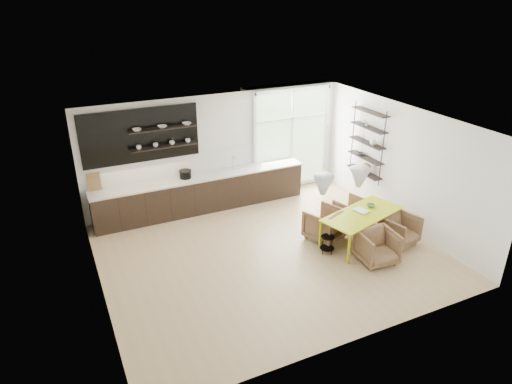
{
  "coord_description": "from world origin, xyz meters",
  "views": [
    {
      "loc": [
        -3.9,
        -7.58,
        5.35
      ],
      "look_at": [
        -0.04,
        0.6,
        1.23
      ],
      "focal_mm": 32.0,
      "sensor_mm": 36.0,
      "label": 1
    }
  ],
  "objects_px": {
    "dining_table": "(362,215)",
    "armchair_front_right": "(400,230)",
    "armchair_back_right": "(351,211)",
    "armchair_front_left": "(377,247)",
    "wire_stool": "(327,242)",
    "armchair_back_left": "(325,224)"
  },
  "relations": [
    {
      "from": "armchair_back_left",
      "to": "wire_stool",
      "type": "distance_m",
      "value": 0.63
    },
    {
      "from": "armchair_front_right",
      "to": "wire_stool",
      "type": "bearing_deg",
      "value": 153.85
    },
    {
      "from": "armchair_front_left",
      "to": "wire_stool",
      "type": "xyz_separation_m",
      "value": [
        -0.75,
        0.74,
        -0.09
      ]
    },
    {
      "from": "dining_table",
      "to": "armchair_front_right",
      "type": "bearing_deg",
      "value": -46.2
    },
    {
      "from": "armchair_back_right",
      "to": "armchair_front_left",
      "type": "relative_size",
      "value": 0.92
    },
    {
      "from": "wire_stool",
      "to": "armchair_front_left",
      "type": "bearing_deg",
      "value": -44.7
    },
    {
      "from": "dining_table",
      "to": "armchair_front_left",
      "type": "relative_size",
      "value": 2.75
    },
    {
      "from": "armchair_back_left",
      "to": "armchair_front_left",
      "type": "relative_size",
      "value": 1.04
    },
    {
      "from": "dining_table",
      "to": "armchair_back_left",
      "type": "bearing_deg",
      "value": 128.58
    },
    {
      "from": "dining_table",
      "to": "armchair_front_right",
      "type": "relative_size",
      "value": 2.87
    },
    {
      "from": "armchair_back_right",
      "to": "wire_stool",
      "type": "xyz_separation_m",
      "value": [
        -1.26,
        -0.89,
        -0.07
      ]
    },
    {
      "from": "armchair_back_right",
      "to": "wire_stool",
      "type": "height_order",
      "value": "armchair_back_right"
    },
    {
      "from": "dining_table",
      "to": "armchair_back_left",
      "type": "relative_size",
      "value": 2.64
    },
    {
      "from": "armchair_back_left",
      "to": "wire_stool",
      "type": "height_order",
      "value": "armchair_back_left"
    },
    {
      "from": "dining_table",
      "to": "armchair_front_right",
      "type": "xyz_separation_m",
      "value": [
        0.75,
        -0.43,
        -0.33
      ]
    },
    {
      "from": "dining_table",
      "to": "armchair_front_left",
      "type": "bearing_deg",
      "value": -119.65
    },
    {
      "from": "dining_table",
      "to": "armchair_back_left",
      "type": "height_order",
      "value": "armchair_back_left"
    },
    {
      "from": "armchair_front_left",
      "to": "wire_stool",
      "type": "relative_size",
      "value": 1.93
    },
    {
      "from": "dining_table",
      "to": "armchair_back_right",
      "type": "relative_size",
      "value": 2.99
    },
    {
      "from": "dining_table",
      "to": "armchair_front_right",
      "type": "distance_m",
      "value": 0.93
    },
    {
      "from": "armchair_back_left",
      "to": "armchair_front_right",
      "type": "relative_size",
      "value": 1.09
    },
    {
      "from": "armchair_front_right",
      "to": "armchair_back_right",
      "type": "bearing_deg",
      "value": 94.56
    }
  ]
}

